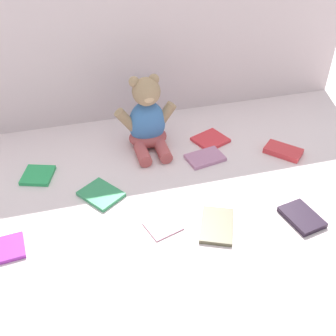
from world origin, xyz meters
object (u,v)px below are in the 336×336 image
(teddy_bear, at_px, (146,121))
(book_case_8, at_px, (101,194))
(book_case_0, at_px, (3,250))
(book_case_2, at_px, (38,175))
(book_case_4, at_px, (210,140))
(book_case_7, at_px, (205,158))
(book_case_3, at_px, (284,152))
(book_case_5, at_px, (163,225))
(book_case_6, at_px, (217,226))
(book_case_1, at_px, (302,217))

(teddy_bear, xyz_separation_m, book_case_8, (-0.20, -0.23, -0.09))
(book_case_0, height_order, book_case_2, same)
(book_case_4, bearing_deg, book_case_7, 128.74)
(book_case_3, distance_m, book_case_7, 0.28)
(teddy_bear, distance_m, book_case_4, 0.25)
(book_case_5, relative_size, book_case_8, 0.75)
(book_case_5, bearing_deg, teddy_bear, 156.16)
(book_case_6, bearing_deg, book_case_1, 16.13)
(book_case_1, bearing_deg, book_case_3, -119.58)
(teddy_bear, distance_m, book_case_2, 0.40)
(teddy_bear, relative_size, book_case_6, 1.91)
(book_case_4, relative_size, book_case_6, 0.80)
(book_case_4, distance_m, book_case_5, 0.46)
(book_case_3, xyz_separation_m, book_case_4, (-0.22, 0.14, -0.00))
(book_case_1, bearing_deg, book_case_8, -35.90)
(book_case_0, xyz_separation_m, book_case_7, (0.65, 0.25, 0.00))
(teddy_bear, bearing_deg, book_case_4, -10.29)
(book_case_5, bearing_deg, book_case_7, 123.81)
(book_case_1, xyz_separation_m, book_case_8, (-0.54, 0.25, -0.00))
(book_case_2, xyz_separation_m, book_case_8, (0.18, -0.15, -0.00))
(book_case_1, distance_m, book_case_5, 0.40)
(book_case_3, xyz_separation_m, book_case_7, (-0.27, 0.04, -0.00))
(book_case_3, relative_size, book_case_8, 1.02)
(teddy_bear, distance_m, book_case_3, 0.49)
(book_case_0, distance_m, book_case_2, 0.31)
(book_case_0, bearing_deg, book_case_5, -98.66)
(book_case_0, bearing_deg, book_case_2, -23.52)
(book_case_5, bearing_deg, book_case_4, 126.27)
(book_case_2, distance_m, book_case_5, 0.46)
(book_case_0, height_order, book_case_1, book_case_1)
(book_case_3, bearing_deg, book_case_6, -5.08)
(book_case_3, height_order, book_case_6, book_case_3)
(teddy_bear, bearing_deg, book_case_1, -55.37)
(book_case_7, xyz_separation_m, book_case_8, (-0.37, -0.09, -0.00))
(book_case_0, relative_size, book_case_7, 0.90)
(book_case_2, distance_m, book_case_6, 0.60)
(teddy_bear, height_order, book_case_3, teddy_bear)
(book_case_6, distance_m, book_case_7, 0.32)
(book_case_2, height_order, book_case_8, same)
(book_case_6, relative_size, book_case_7, 1.11)
(book_case_7, bearing_deg, book_case_1, -164.19)
(book_case_0, distance_m, book_case_5, 0.43)
(book_case_2, xyz_separation_m, book_case_6, (0.48, -0.36, -0.00))
(teddy_bear, height_order, book_case_4, teddy_bear)
(book_case_5, distance_m, book_case_6, 0.15)
(book_case_7, height_order, book_case_8, same)
(book_case_8, bearing_deg, book_case_3, -30.51)
(book_case_0, distance_m, book_case_6, 0.58)
(book_case_1, bearing_deg, book_case_5, -21.92)
(book_case_1, xyz_separation_m, book_case_4, (-0.12, 0.44, -0.00))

